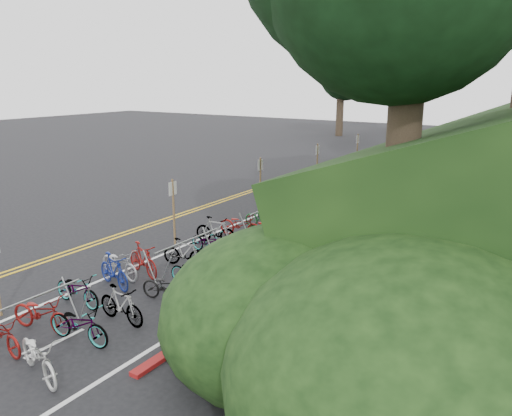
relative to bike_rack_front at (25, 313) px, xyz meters
The scene contains 8 objects.
ground 3.68m from the bike_rack_front, 138.08° to the left, with size 120.00×120.00×0.00m, color black.
road_markings 12.69m from the bike_rack_front, 99.26° to the left, with size 7.47×80.00×0.01m.
red_curb 14.73m from the bike_rack_front, 78.11° to the left, with size 0.25×28.00×0.10m, color maroon.
bike_rack_front is the anchor object (origin of this frame).
bike_racks_rest 15.40m from the bike_rack_front, 88.77° to the left, with size 1.14×23.00×1.17m.
signposts_rest 16.54m from the bike_rack_front, 97.19° to the left, with size 0.08×18.40×2.50m.
bike_front 4.27m from the bike_rack_front, 108.35° to the left, with size 1.78×0.62×0.93m, color #9E9EA3.
bike_valet 5.90m from the bike_rack_front, 87.08° to the left, with size 3.31×14.64×1.08m.
Camera 1 is at (12.83, -8.31, 6.08)m, focal length 35.00 mm.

